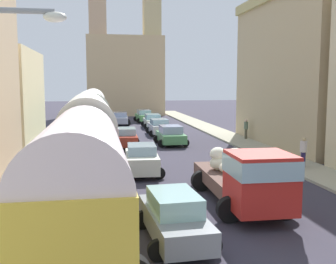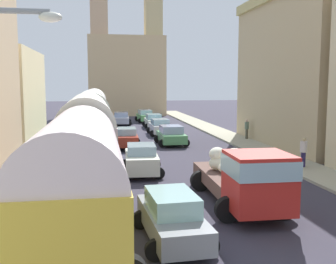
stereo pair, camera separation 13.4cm
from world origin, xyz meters
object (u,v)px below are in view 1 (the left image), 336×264
(cargo_truck_0, at_px, (246,177))
(pedestrian_2, at_px, (303,151))
(car_7, at_px, (120,118))
(parked_bus_2, at_px, (91,117))
(car_6, at_px, (126,138))
(parked_bus_0, at_px, (80,178))
(pedestrian_0, at_px, (246,128))
(parked_bus_3, at_px, (92,109))
(car_1, at_px, (159,127))
(car_3, at_px, (144,116))
(car_4, at_px, (174,217))
(parked_bus_1, at_px, (88,133))
(car_2, at_px, (153,121))
(car_5, at_px, (142,159))
(car_0, at_px, (171,135))

(cargo_truck_0, xyz_separation_m, pedestrian_2, (5.78, 6.47, -0.27))
(car_7, bearing_deg, parked_bus_2, -99.79)
(parked_bus_2, relative_size, cargo_truck_0, 1.31)
(parked_bus_2, xyz_separation_m, car_6, (2.55, 0.72, -1.61))
(parked_bus_0, bearing_deg, pedestrian_0, 58.76)
(parked_bus_3, distance_m, cargo_truck_0, 24.76)
(car_7, xyz_separation_m, pedestrian_0, (9.66, -14.49, 0.28))
(car_1, relative_size, car_3, 0.95)
(car_4, bearing_deg, parked_bus_1, 107.66)
(car_2, height_order, car_5, car_5)
(parked_bus_1, height_order, pedestrian_0, parked_bus_1)
(parked_bus_1, height_order, car_1, parked_bus_1)
(car_6, bearing_deg, parked_bus_1, -104.69)
(parked_bus_1, height_order, car_0, parked_bus_1)
(car_5, relative_size, car_7, 0.90)
(car_4, bearing_deg, car_1, 82.51)
(car_1, distance_m, car_2, 6.04)
(car_4, xyz_separation_m, pedestrian_0, (9.91, 20.45, 0.26))
(parked_bus_2, distance_m, car_6, 3.10)
(cargo_truck_0, height_order, car_1, cargo_truck_0)
(car_4, distance_m, pedestrian_2, 12.78)
(parked_bus_0, height_order, car_1, parked_bus_0)
(parked_bus_3, xyz_separation_m, car_5, (2.73, -17.35, -1.53))
(parked_bus_0, bearing_deg, car_5, 74.20)
(car_6, height_order, car_7, car_6)
(car_0, relative_size, car_2, 0.95)
(car_1, xyz_separation_m, car_4, (-3.32, -25.28, 0.01))
(car_6, bearing_deg, car_0, 13.69)
(parked_bus_3, bearing_deg, car_6, -72.89)
(car_4, relative_size, pedestrian_0, 2.34)
(parked_bus_2, relative_size, car_1, 2.30)
(parked_bus_0, bearing_deg, car_4, 8.42)
(parked_bus_2, height_order, cargo_truck_0, parked_bus_2)
(car_7, height_order, pedestrian_0, pedestrian_0)
(car_6, distance_m, pedestrian_0, 10.33)
(car_1, height_order, pedestrian_2, pedestrian_2)
(car_5, bearing_deg, parked_bus_1, -166.58)
(parked_bus_1, relative_size, pedestrian_0, 5.17)
(cargo_truck_0, relative_size, pedestrian_2, 3.98)
(parked_bus_3, relative_size, car_2, 2.11)
(car_6, xyz_separation_m, car_7, (0.45, 16.63, -0.01))
(parked_bus_3, bearing_deg, car_7, 70.27)
(car_7, relative_size, pedestrian_2, 2.36)
(car_1, relative_size, car_4, 0.97)
(car_1, distance_m, car_5, 16.38)
(parked_bus_3, bearing_deg, pedestrian_0, -25.90)
(car_2, bearing_deg, car_3, 91.71)
(cargo_truck_0, xyz_separation_m, car_5, (-3.23, 6.65, -0.47))
(cargo_truck_0, bearing_deg, pedestrian_0, 69.48)
(parked_bus_3, height_order, car_3, parked_bus_3)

